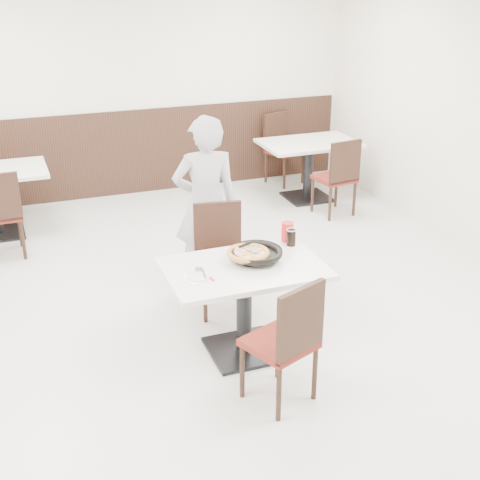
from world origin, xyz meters
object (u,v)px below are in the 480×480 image
object	(u,v)px
chair_near	(279,340)
bg_table_right	(308,170)
chair_far	(222,261)
pizza_pan	(256,255)
side_plate	(199,277)
red_cup	(287,232)
main_table	(244,310)
bg_chair_right_near	(334,176)
cola_glass	(291,238)
bg_chair_left_near	(0,213)
bg_chair_right_far	(285,149)
diner_person	(206,204)
pizza	(248,255)

from	to	relation	value
chair_near	bg_table_right	bearing A→B (deg)	39.38
chair_far	bg_table_right	world-z (taller)	chair_far
pizza_pan	side_plate	distance (m)	0.52
pizza_pan	red_cup	bearing A→B (deg)	34.96
main_table	pizza_pan	distance (m)	0.44
main_table	side_plate	world-z (taller)	side_plate
side_plate	pizza_pan	bearing A→B (deg)	15.11
pizza_pan	bg_chair_right_near	bearing A→B (deg)	50.83
main_table	bg_chair_right_near	xyz separation A→B (m)	(2.11, 2.51, 0.10)
pizza_pan	cola_glass	size ratio (longest dim) A/B	2.86
bg_chair_right_near	bg_table_right	bearing A→B (deg)	85.31
bg_chair_left_near	bg_chair_right_near	distance (m)	3.80
pizza_pan	side_plate	xyz separation A→B (m)	(-0.50, -0.14, -0.03)
main_table	bg_table_right	distance (m)	3.75
bg_chair_right_far	diner_person	bearing A→B (deg)	31.57
main_table	pizza	size ratio (longest dim) A/B	4.10
bg_table_right	red_cup	bearing A→B (deg)	-119.23
main_table	cola_glass	xyz separation A→B (m)	(0.50, 0.24, 0.44)
chair_near	bg_table_right	size ratio (longest dim) A/B	0.79
pizza_pan	bg_table_right	size ratio (longest dim) A/B	0.31
chair_far	bg_chair_right_near	xyz separation A→B (m)	(2.05, 1.81, 0.00)
chair_near	bg_chair_left_near	distance (m)	3.68
chair_far	bg_chair_right_far	size ratio (longest dim) A/B	1.00
bg_chair_right_far	pizza	bearing A→B (deg)	40.53
red_cup	bg_chair_left_near	size ratio (longest dim) A/B	0.17
pizza	side_plate	size ratio (longest dim) A/B	1.82
main_table	cola_glass	world-z (taller)	cola_glass
bg_chair_left_near	bg_table_right	size ratio (longest dim) A/B	0.79
bg_chair_right_near	pizza_pan	bearing A→B (deg)	-138.07
red_cup	bg_chair_left_near	world-z (taller)	bg_chair_left_near
side_plate	bg_chair_right_far	distance (m)	4.59
chair_far	diner_person	distance (m)	0.61
bg_chair_left_near	bg_table_right	bearing A→B (deg)	6.22
pizza	diner_person	distance (m)	1.14
bg_chair_left_near	bg_chair_right_near	bearing A→B (deg)	-3.10
side_plate	diner_person	world-z (taller)	diner_person
main_table	chair_far	distance (m)	0.72
bg_chair_left_near	bg_chair_right_far	xyz separation A→B (m)	(3.74, 1.20, 0.00)
pizza_pan	pizza	xyz separation A→B (m)	(-0.07, -0.01, 0.02)
red_cup	bg_chair_right_near	size ratio (longest dim) A/B	0.17
diner_person	cola_glass	bearing A→B (deg)	119.54
chair_far	bg_chair_right_near	world-z (taller)	same
side_plate	cola_glass	bearing A→B (deg)	19.33
bg_chair_right_far	main_table	bearing A→B (deg)	40.28
chair_far	red_cup	world-z (taller)	chair_far
chair_far	bg_chair_left_near	xyz separation A→B (m)	(-1.75, 1.91, 0.00)
bg_table_right	bg_chair_right_far	bearing A→B (deg)	91.63
side_plate	main_table	bearing A→B (deg)	10.06
diner_person	bg_chair_right_near	distance (m)	2.44
main_table	red_cup	size ratio (longest dim) A/B	7.50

